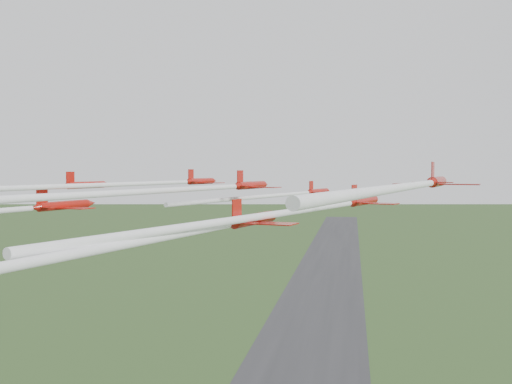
% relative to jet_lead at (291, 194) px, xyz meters
% --- Properties ---
extents(runway, '(38.00, 900.00, 0.04)m').
position_rel_jet_lead_xyz_m(runway, '(-4.26, 190.36, -54.53)').
color(runway, '#313133').
rests_on(runway, ground).
extents(jet_lead, '(17.89, 46.81, 2.38)m').
position_rel_jet_lead_xyz_m(jet_lead, '(0.00, 0.00, 0.00)').
color(jet_lead, '#AE140C').
extents(jet_row2_left, '(15.97, 57.65, 2.44)m').
position_rel_jet_lead_xyz_m(jet_row2_left, '(-18.13, -13.85, 1.91)').
color(jet_row2_left, '#AE140C').
extents(jet_row2_right, '(23.58, 60.43, 2.90)m').
position_rel_jet_lead_xyz_m(jet_row2_right, '(5.97, -23.63, -0.53)').
color(jet_row2_right, '#AE140C').
extents(jet_row3_left, '(15.50, 55.34, 2.49)m').
position_rel_jet_lead_xyz_m(jet_row3_left, '(-32.33, -23.80, 1.50)').
color(jet_row3_left, '#AE140C').
extents(jet_row3_mid, '(14.32, 45.50, 2.40)m').
position_rel_jet_lead_xyz_m(jet_row3_mid, '(-5.86, -27.07, 1.75)').
color(jet_row3_mid, '#AE140C').
extents(jet_row3_right, '(15.86, 49.20, 2.65)m').
position_rel_jet_lead_xyz_m(jet_row3_right, '(15.71, -35.38, 2.40)').
color(jet_row3_right, '#AE140C').
extents(jet_row4_right, '(18.10, 58.29, 2.63)m').
position_rel_jet_lead_xyz_m(jet_row4_right, '(-3.45, -50.12, -1.02)').
color(jet_row4_right, '#AE140C').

